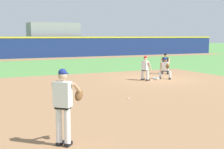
{
  "coord_description": "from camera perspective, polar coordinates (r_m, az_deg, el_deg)",
  "views": [
    {
      "loc": [
        -10.53,
        -16.07,
        2.61
      ],
      "look_at": [
        -5.97,
        -6.35,
        1.29
      ],
      "focal_mm": 50.0,
      "sensor_mm": 36.0,
      "label": 1
    }
  ],
  "objects": [
    {
      "name": "pitcher",
      "position": [
        7.47,
        -8.76,
        -5.05
      ],
      "size": [
        0.85,
        0.55,
        1.86
      ],
      "color": "black",
      "rests_on": "ground"
    },
    {
      "name": "first_baseman",
      "position": [
        19.26,
        9.73,
        1.31
      ],
      "size": [
        0.74,
        1.08,
        1.34
      ],
      "color": "black",
      "rests_on": "ground"
    },
    {
      "name": "infield_dirt_patch",
      "position": [
        13.38,
        3.32,
        -4.23
      ],
      "size": [
        18.0,
        18.0,
        0.01
      ],
      "primitive_type": "cube",
      "color": "#936B47",
      "rests_on": "ground"
    },
    {
      "name": "umpire",
      "position": [
        21.92,
        9.72,
        2.15
      ],
      "size": [
        0.67,
        0.67,
        1.46
      ],
      "color": "black",
      "rests_on": "ground"
    },
    {
      "name": "stadium_seating_block",
      "position": [
        41.89,
        -10.65,
        6.32
      ],
      "size": [
        6.41,
        3.35,
        4.35
      ],
      "color": "gray",
      "rests_on": "ground"
    },
    {
      "name": "baseball",
      "position": [
        12.99,
        3.07,
        -4.42
      ],
      "size": [
        0.07,
        0.07,
        0.07
      ],
      "primitive_type": "sphere",
      "color": "white",
      "rests_on": "ground"
    },
    {
      "name": "baserunner",
      "position": [
        18.55,
        6.09,
        1.34
      ],
      "size": [
        0.56,
        0.66,
        1.46
      ],
      "color": "black",
      "rests_on": "ground"
    },
    {
      "name": "outfield_wall",
      "position": [
        39.52,
        -9.71,
        5.13
      ],
      "size": [
        48.0,
        0.54,
        2.6
      ],
      "color": "navy",
      "rests_on": "ground"
    },
    {
      "name": "first_base_bag",
      "position": [
        19.39,
        8.03,
        -0.66
      ],
      "size": [
        0.38,
        0.38,
        0.09
      ],
      "primitive_type": "cube",
      "color": "white",
      "rests_on": "ground"
    },
    {
      "name": "ground_plane",
      "position": [
        19.39,
        8.03,
        -0.8
      ],
      "size": [
        160.0,
        160.0,
        0.0
      ],
      "primitive_type": "plane",
      "color": "#518942"
    },
    {
      "name": "warning_track_strip",
      "position": [
        37.67,
        -8.86,
        2.95
      ],
      "size": [
        48.0,
        3.2,
        0.01
      ],
      "primitive_type": "cube",
      "color": "#936B47",
      "rests_on": "ground"
    }
  ]
}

